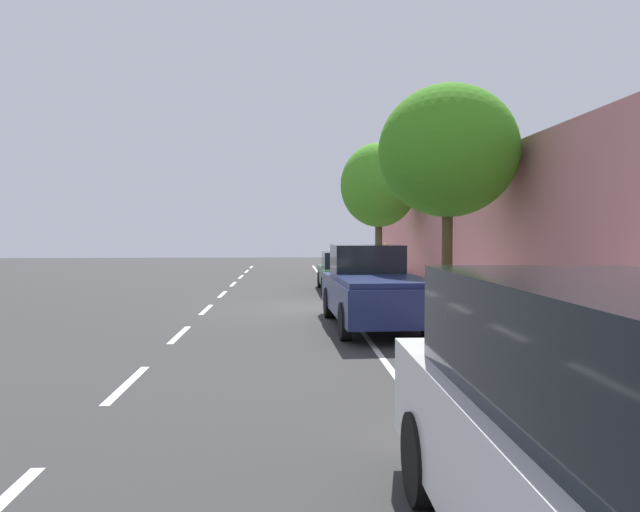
{
  "coord_description": "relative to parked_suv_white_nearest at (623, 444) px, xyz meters",
  "views": [
    {
      "loc": [
        -0.86,
        -17.23,
        2.27
      ],
      "look_at": [
        0.76,
        11.98,
        1.08
      ],
      "focal_mm": 32.6,
      "sensor_mm": 36.0,
      "label": 1
    }
  ],
  "objects": [
    {
      "name": "cyclist_with_backpack",
      "position": [
        0.97,
        24.37,
        -0.02
      ],
      "size": [
        0.44,
        0.62,
        1.66
      ],
      "color": "#C6B284",
      "rests_on": "ground"
    },
    {
      "name": "parked_suv_white_nearest",
      "position": [
        0.0,
        0.0,
        0.0
      ],
      "size": [
        2.03,
        4.73,
        1.99
      ],
      "color": "white",
      "rests_on": "ground"
    },
    {
      "name": "ground",
      "position": [
        -1.1,
        13.99,
        -1.03
      ],
      "size": [
        71.07,
        71.07,
        0.0
      ],
      "primitive_type": "plane",
      "color": "#333333"
    },
    {
      "name": "curb_edge",
      "position": [
        1.21,
        13.99,
        -0.96
      ],
      "size": [
        0.16,
        44.42,
        0.13
      ],
      "primitive_type": "cube",
      "color": "gray",
      "rests_on": "ground"
    },
    {
      "name": "parked_pickup_dark_blue_second",
      "position": [
        0.08,
        10.59,
        -0.13
      ],
      "size": [
        2.16,
        5.36,
        1.95
      ],
      "color": "navy",
      "rests_on": "ground"
    },
    {
      "name": "parked_sedan_green_mid",
      "position": [
        0.17,
        19.05,
        -0.27
      ],
      "size": [
        1.85,
        4.41,
        1.52
      ],
      "color": "#1E512D",
      "rests_on": "ground"
    },
    {
      "name": "building_facade",
      "position": [
        4.59,
        13.99,
        1.37
      ],
      "size": [
        0.5,
        44.42,
        4.79
      ],
      "primitive_type": "cube",
      "color": "#BB7471",
      "rests_on": "ground"
    },
    {
      "name": "sidewalk",
      "position": [
        2.81,
        13.99,
        -0.96
      ],
      "size": [
        3.05,
        44.42,
        0.13
      ],
      "primitive_type": "cube",
      "color": "#A59199",
      "rests_on": "ground"
    },
    {
      "name": "street_tree_mid_block",
      "position": [
        2.4,
        12.42,
        3.44
      ],
      "size": [
        3.78,
        3.78,
        6.15
      ],
      "color": "#4D4122",
      "rests_on": "sidewalk"
    },
    {
      "name": "lane_stripe_centre",
      "position": [
        -4.36,
        13.88,
        -1.02
      ],
      "size": [
        0.14,
        44.2,
        0.01
      ],
      "color": "white",
      "rests_on": "ground"
    },
    {
      "name": "pedestrian_on_phone",
      "position": [
        3.56,
        29.46,
        -0.03
      ],
      "size": [
        0.33,
        0.6,
        1.55
      ],
      "color": "black",
      "rests_on": "sidewalk"
    },
    {
      "name": "bicycle_at_curb",
      "position": [
        0.74,
        24.81,
        -0.64
      ],
      "size": [
        1.76,
        0.46,
        0.78
      ],
      "color": "black",
      "rests_on": "ground"
    },
    {
      "name": "lane_stripe_bike_edge",
      "position": [
        -0.26,
        13.99,
        -1.02
      ],
      "size": [
        0.12,
        44.42,
        0.01
      ],
      "primitive_type": "cube",
      "color": "white",
      "rests_on": "ground"
    },
    {
      "name": "street_tree_far_end",
      "position": [
        2.4,
        24.44,
        3.49
      ],
      "size": [
        3.67,
        3.67,
        6.42
      ],
      "color": "#4B4727",
      "rests_on": "sidewalk"
    }
  ]
}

